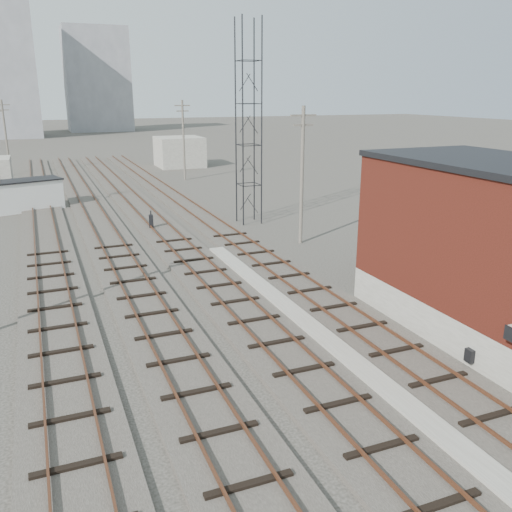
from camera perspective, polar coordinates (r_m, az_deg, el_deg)
ground at (r=65.16m, az=-13.51°, el=7.72°), size 320.00×320.00×0.00m
track_right at (r=45.44m, az=-6.14°, el=4.43°), size 3.20×90.00×0.39m
track_mid_right at (r=44.53m, az=-11.09°, el=3.95°), size 3.20×90.00×0.39m
track_mid_left at (r=43.97m, az=-16.21°, el=3.43°), size 3.20×90.00×0.39m
track_left at (r=43.78m, az=-21.40°, el=2.88°), size 3.20×90.00×0.39m
platform_curb at (r=22.57m, az=7.06°, el=-8.61°), size 0.90×28.00×0.26m
brick_building at (r=24.06m, az=24.50°, el=0.47°), size 6.54×12.20×7.22m
lattice_tower at (r=41.63m, az=-0.79°, el=13.68°), size 1.60×1.60×15.00m
utility_pole_left_c at (r=73.92m, az=-24.84°, el=11.44°), size 1.80×0.24×9.00m
utility_pole_right_a at (r=35.93m, az=4.87°, el=8.79°), size 1.80×0.24×9.00m
utility_pole_right_b at (r=63.98m, az=-7.64°, el=12.20°), size 1.80×0.24×9.00m
apartment_right at (r=154.74m, az=-16.38°, el=17.36°), size 16.00×12.00×26.00m
shed_right at (r=76.42m, az=-8.06°, el=10.80°), size 6.00×6.00×4.00m
switch_stand at (r=40.85m, az=-10.98°, el=3.59°), size 0.37×0.37×1.37m
site_trailer at (r=51.01m, az=-23.26°, el=5.92°), size 6.81×4.45×2.64m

